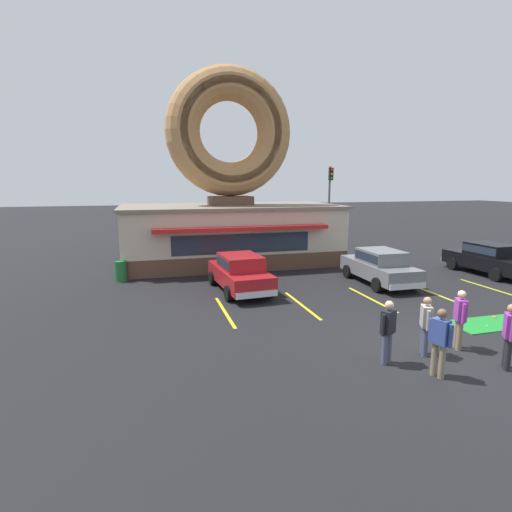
# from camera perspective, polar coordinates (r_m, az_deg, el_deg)

# --- Properties ---
(ground_plane) EXTENTS (160.00, 160.00, 0.00)m
(ground_plane) POSITION_cam_1_polar(r_m,az_deg,el_deg) (12.39, 24.08, -12.38)
(ground_plane) COLOR black
(donut_shop_building) EXTENTS (12.30, 6.75, 10.96)m
(donut_shop_building) POSITION_cam_1_polar(r_m,az_deg,el_deg) (23.15, -3.69, 8.22)
(donut_shop_building) COLOR brown
(donut_shop_building) RESTS_ON ground
(mini_donut_mid_centre) EXTENTS (0.13, 0.13, 0.04)m
(mini_donut_mid_centre) POSITION_cam_1_polar(r_m,az_deg,el_deg) (16.20, 30.93, -7.48)
(mini_donut_mid_centre) COLOR #D17F47
(mini_donut_mid_centre) RESTS_ON putting_mat
(golf_ball) EXTENTS (0.04, 0.04, 0.04)m
(golf_ball) POSITION_cam_1_polar(r_m,az_deg,el_deg) (15.07, 30.09, -8.65)
(golf_ball) COLOR white
(golf_ball) RESTS_ON putting_mat
(car_black) EXTENTS (2.07, 4.60, 1.60)m
(car_black) POSITION_cam_1_polar(r_m,az_deg,el_deg) (23.52, 30.27, -0.18)
(car_black) COLOR black
(car_black) RESTS_ON ground
(car_grey) EXTENTS (2.06, 4.60, 1.60)m
(car_grey) POSITION_cam_1_polar(r_m,az_deg,el_deg) (19.27, 17.25, -1.26)
(car_grey) COLOR slate
(car_grey) RESTS_ON ground
(car_red) EXTENTS (2.22, 4.67, 1.60)m
(car_red) POSITION_cam_1_polar(r_m,az_deg,el_deg) (17.16, -2.32, -2.19)
(car_red) COLOR maroon
(car_red) RESTS_ON ground
(pedestrian_blue_sweater_man) EXTENTS (0.42, 0.50, 1.69)m
(pedestrian_blue_sweater_man) POSITION_cam_1_polar(r_m,az_deg,el_deg) (11.86, 32.46, -9.31)
(pedestrian_blue_sweater_man) COLOR #232328
(pedestrian_blue_sweater_man) RESTS_ON ground
(pedestrian_hooded_kid) EXTENTS (0.54, 0.39, 1.68)m
(pedestrian_hooded_kid) POSITION_cam_1_polar(r_m,az_deg,el_deg) (10.89, 18.32, -9.88)
(pedestrian_hooded_kid) COLOR #474C66
(pedestrian_hooded_kid) RESTS_ON ground
(pedestrian_leather_jacket_man) EXTENTS (0.37, 0.55, 1.70)m
(pedestrian_leather_jacket_man) POSITION_cam_1_polar(r_m,az_deg,el_deg) (12.58, 27.11, -7.72)
(pedestrian_leather_jacket_man) COLOR #7F7056
(pedestrian_leather_jacket_man) RESTS_ON ground
(pedestrian_clipboard_woman) EXTENTS (0.38, 0.55, 1.63)m
(pedestrian_clipboard_woman) POSITION_cam_1_polar(r_m,az_deg,el_deg) (11.77, 23.08, -8.83)
(pedestrian_clipboard_woman) COLOR #474C66
(pedestrian_clipboard_woman) RESTS_ON ground
(pedestrian_beanie_man) EXTENTS (0.35, 0.57, 1.70)m
(pedestrian_beanie_man) POSITION_cam_1_polar(r_m,az_deg,el_deg) (10.61, 24.79, -10.77)
(pedestrian_beanie_man) COLOR #7F7056
(pedestrian_beanie_man) RESTS_ON ground
(trash_bin) EXTENTS (0.57, 0.57, 0.97)m
(trash_bin) POSITION_cam_1_polar(r_m,az_deg,el_deg) (20.02, -18.76, -2.01)
(trash_bin) COLOR #1E662D
(trash_bin) RESTS_ON ground
(traffic_light_pole) EXTENTS (0.28, 0.47, 5.80)m
(traffic_light_pole) POSITION_cam_1_polar(r_m,az_deg,el_deg) (30.14, 10.48, 8.51)
(traffic_light_pole) COLOR #595B60
(traffic_light_pole) RESTS_ON ground
(parking_stripe_far_left) EXTENTS (0.12, 3.60, 0.01)m
(parking_stripe_far_left) POSITION_cam_1_polar(r_m,az_deg,el_deg) (14.69, -4.49, -7.91)
(parking_stripe_far_left) COLOR yellow
(parking_stripe_far_left) RESTS_ON ground
(parking_stripe_left) EXTENTS (0.12, 3.60, 0.01)m
(parking_stripe_left) POSITION_cam_1_polar(r_m,az_deg,el_deg) (15.50, 6.54, -6.96)
(parking_stripe_left) COLOR yellow
(parking_stripe_left) RESTS_ON ground
(parking_stripe_mid_left) EXTENTS (0.12, 3.60, 0.01)m
(parking_stripe_mid_left) POSITION_cam_1_polar(r_m,az_deg,el_deg) (16.82, 16.13, -5.92)
(parking_stripe_mid_left) COLOR yellow
(parking_stripe_mid_left) RESTS_ON ground
(parking_stripe_centre) EXTENTS (0.12, 3.60, 0.01)m
(parking_stripe_centre) POSITION_cam_1_polar(r_m,az_deg,el_deg) (18.53, 24.10, -4.93)
(parking_stripe_centre) COLOR yellow
(parking_stripe_centre) RESTS_ON ground
(parking_stripe_mid_right) EXTENTS (0.12, 3.60, 0.01)m
(parking_stripe_mid_right) POSITION_cam_1_polar(r_m,az_deg,el_deg) (20.54, 30.61, -4.04)
(parking_stripe_mid_right) COLOR yellow
(parking_stripe_mid_right) RESTS_ON ground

